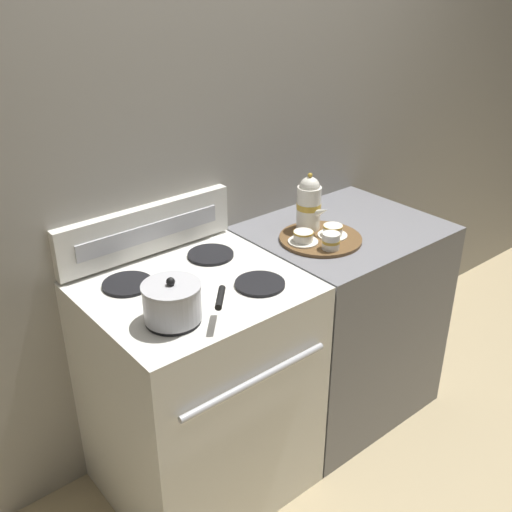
# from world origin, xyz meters

# --- Properties ---
(ground_plane) EXTENTS (6.00, 6.00, 0.00)m
(ground_plane) POSITION_xyz_m (0.00, 0.00, 0.00)
(ground_plane) COLOR tan
(wall_back) EXTENTS (6.00, 0.05, 2.20)m
(wall_back) POSITION_xyz_m (0.00, 0.36, 1.10)
(wall_back) COLOR #9E998E
(wall_back) RESTS_ON ground
(stove) EXTENTS (0.75, 0.69, 0.95)m
(stove) POSITION_xyz_m (-0.40, -0.00, 0.47)
(stove) COLOR silver
(stove) RESTS_ON ground
(control_panel) EXTENTS (0.74, 0.05, 0.19)m
(control_panel) POSITION_xyz_m (-0.40, 0.31, 1.04)
(control_panel) COLOR silver
(control_panel) RESTS_ON stove
(side_counter) EXTENTS (0.80, 0.66, 0.93)m
(side_counter) POSITION_xyz_m (0.38, 0.00, 0.47)
(side_counter) COLOR slate
(side_counter) RESTS_ON ground
(saucepan) EXTENTS (0.26, 0.25, 0.15)m
(saucepan) POSITION_xyz_m (-0.58, -0.15, 1.01)
(saucepan) COLOR #B7B7BC
(saucepan) RESTS_ON stove
(serving_tray) EXTENTS (0.34, 0.34, 0.01)m
(serving_tray) POSITION_xyz_m (0.21, -0.02, 0.94)
(serving_tray) COLOR brown
(serving_tray) RESTS_ON side_counter
(teapot) EXTENTS (0.10, 0.16, 0.24)m
(teapot) POSITION_xyz_m (0.23, 0.08, 1.06)
(teapot) COLOR white
(teapot) RESTS_ON serving_tray
(teacup_left) EXTENTS (0.12, 0.12, 0.05)m
(teacup_left) POSITION_xyz_m (0.25, -0.04, 0.97)
(teacup_left) COLOR white
(teacup_left) RESTS_ON serving_tray
(teacup_right) EXTENTS (0.12, 0.12, 0.05)m
(teacup_right) POSITION_xyz_m (0.12, -0.01, 0.97)
(teacup_right) COLOR white
(teacup_right) RESTS_ON serving_tray
(creamer_jug) EXTENTS (0.07, 0.07, 0.07)m
(creamer_jug) POSITION_xyz_m (0.16, -0.12, 0.98)
(creamer_jug) COLOR white
(creamer_jug) RESTS_ON serving_tray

